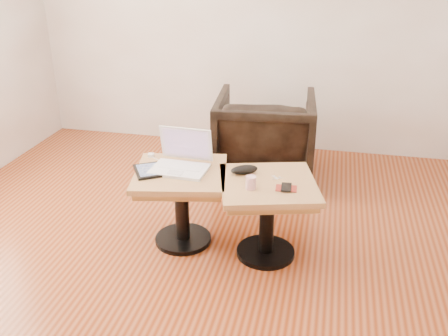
% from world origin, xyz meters
% --- Properties ---
extents(room_shell, '(4.52, 4.52, 2.71)m').
position_xyz_m(room_shell, '(0.00, 0.00, 1.35)').
color(room_shell, maroon).
rests_on(room_shell, ground).
extents(side_table_left, '(0.69, 0.69, 0.53)m').
position_xyz_m(side_table_left, '(-0.27, 0.35, 0.40)').
color(side_table_left, black).
rests_on(side_table_left, ground).
extents(side_table_right, '(0.72, 0.72, 0.53)m').
position_xyz_m(side_table_right, '(0.30, 0.32, 0.40)').
color(side_table_right, black).
rests_on(side_table_right, ground).
extents(laptop, '(0.37, 0.31, 0.25)m').
position_xyz_m(laptop, '(-0.28, 0.40, 0.58)').
color(laptop, white).
rests_on(laptop, side_table_left).
extents(tablet, '(0.27, 0.29, 0.02)m').
position_xyz_m(tablet, '(-0.47, 0.30, 0.54)').
color(tablet, black).
rests_on(tablet, side_table_left).
extents(charging_adapter, '(0.04, 0.04, 0.02)m').
position_xyz_m(charging_adapter, '(-0.54, 0.53, 0.54)').
color(charging_adapter, white).
rests_on(charging_adapter, side_table_left).
extents(glasses_case, '(0.19, 0.15, 0.06)m').
position_xyz_m(glasses_case, '(0.14, 0.40, 0.56)').
color(glasses_case, black).
rests_on(glasses_case, side_table_right).
extents(striped_cup, '(0.08, 0.08, 0.08)m').
position_xyz_m(striped_cup, '(0.21, 0.20, 0.57)').
color(striped_cup, '#DD617F').
rests_on(striped_cup, side_table_right).
extents(earbuds_tangle, '(0.07, 0.05, 0.01)m').
position_xyz_m(earbuds_tangle, '(0.35, 0.38, 0.54)').
color(earbuds_tangle, white).
rests_on(earbuds_tangle, side_table_right).
extents(phone_on_sleeve, '(0.13, 0.12, 0.02)m').
position_xyz_m(phone_on_sleeve, '(0.42, 0.25, 0.54)').
color(phone_on_sleeve, maroon).
rests_on(phone_on_sleeve, side_table_right).
extents(armchair, '(0.87, 0.89, 0.75)m').
position_xyz_m(armchair, '(0.12, 1.48, 0.38)').
color(armchair, black).
rests_on(armchair, ground).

